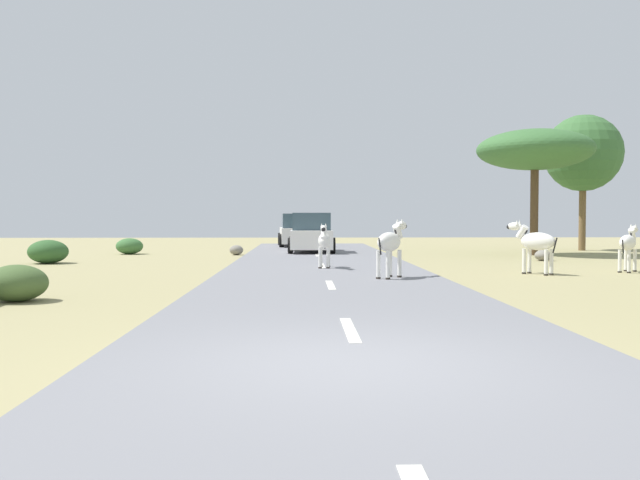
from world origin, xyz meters
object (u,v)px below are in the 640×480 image
(zebra_2, at_px, (535,242))
(tree_2, at_px, (535,150))
(zebra_3, at_px, (628,243))
(car_1, at_px, (297,231))
(zebra_0, at_px, (324,241))
(rock_3, at_px, (543,255))
(zebra_1, at_px, (391,243))
(tree_1, at_px, (583,154))
(rock_0, at_px, (236,250))
(car_0, at_px, (311,234))
(bush_0, at_px, (16,283))
(bush_3, at_px, (48,252))
(bush_1, at_px, (130,246))

(zebra_2, distance_m, tree_2, 10.44)
(zebra_3, distance_m, car_1, 19.23)
(zebra_0, height_order, rock_3, zebra_0)
(zebra_1, xyz_separation_m, zebra_3, (7.26, 2.21, -0.11))
(zebra_2, height_order, tree_1, tree_1)
(zebra_0, relative_size, rock_0, 2.51)
(zebra_3, relative_size, tree_2, 0.27)
(car_0, xyz_separation_m, rock_3, (8.42, -5.50, -0.65))
(zebra_2, height_order, car_1, car_1)
(zebra_0, height_order, bush_0, zebra_0)
(tree_1, distance_m, bush_3, 24.15)
(bush_3, bearing_deg, zebra_0, -17.03)
(bush_0, distance_m, rock_3, 18.24)
(car_0, distance_m, tree_1, 13.74)
(car_0, relative_size, tree_2, 0.83)
(car_0, bearing_deg, bush_3, -144.51)
(zebra_2, height_order, rock_0, zebra_2)
(car_1, relative_size, bush_3, 3.25)
(zebra_1, bearing_deg, zebra_3, 50.16)
(car_1, height_order, bush_3, car_1)
(car_1, distance_m, rock_3, 14.74)
(tree_2, xyz_separation_m, rock_3, (-0.93, -3.60, -4.20))
(bush_3, distance_m, rock_0, 7.80)
(zebra_1, relative_size, zebra_3, 1.07)
(zebra_2, xyz_separation_m, bush_3, (-15.29, 4.77, -0.50))
(zebra_0, relative_size, tree_2, 0.28)
(car_1, distance_m, bush_1, 9.92)
(zebra_2, distance_m, zebra_3, 3.07)
(zebra_3, distance_m, car_0, 13.88)
(rock_0, height_order, rock_3, rock_0)
(bush_1, bearing_deg, rock_0, -9.13)
(car_1, distance_m, tree_2, 13.28)
(zebra_1, relative_size, zebra_2, 0.99)
(zebra_1, height_order, rock_3, zebra_1)
(tree_2, relative_size, bush_1, 4.56)
(zebra_1, bearing_deg, rock_0, 147.27)
(zebra_0, xyz_separation_m, bush_0, (-6.11, -7.54, -0.52))
(rock_0, bearing_deg, zebra_2, -46.39)
(tree_1, distance_m, bush_1, 21.54)
(zebra_2, xyz_separation_m, rock_0, (-9.29, 9.75, -0.70))
(rock_0, bearing_deg, tree_2, -2.12)
(tree_1, bearing_deg, car_1, 163.22)
(zebra_3, distance_m, tree_1, 13.61)
(zebra_2, relative_size, car_0, 0.35)
(zebra_2, bearing_deg, zebra_3, -25.32)
(tree_2, height_order, rock_0, tree_2)
(zebra_0, distance_m, tree_1, 17.47)
(zebra_0, distance_m, bush_0, 9.72)
(rock_0, bearing_deg, rock_3, -19.29)
(tree_1, xyz_separation_m, bush_3, (-22.26, -8.36, -4.24))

